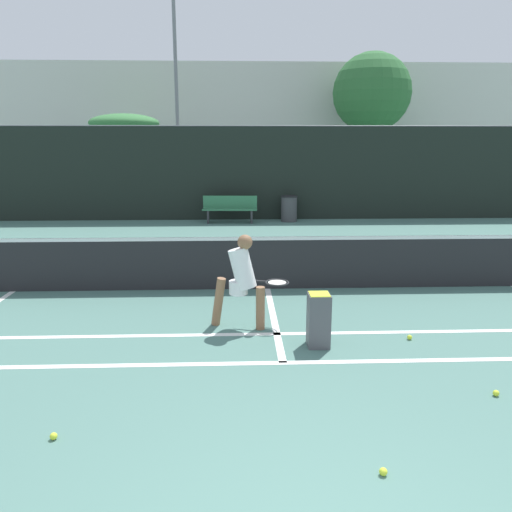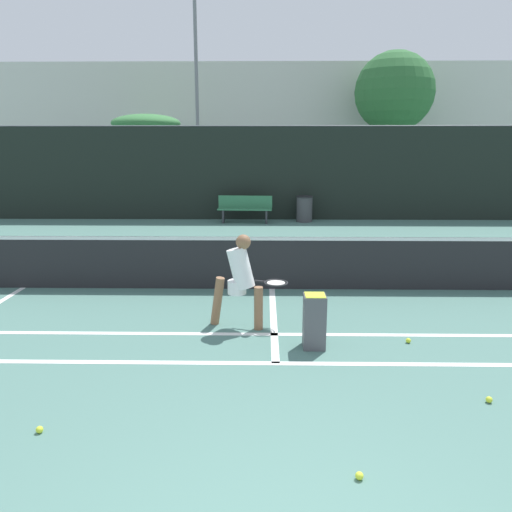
{
  "view_description": "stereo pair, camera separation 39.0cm",
  "coord_description": "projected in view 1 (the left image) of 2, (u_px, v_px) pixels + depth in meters",
  "views": [
    {
      "loc": [
        -0.53,
        -2.19,
        2.61
      ],
      "look_at": [
        -0.26,
        4.93,
        0.95
      ],
      "focal_mm": 35.0,
      "sensor_mm": 36.0,
      "label": 1
    },
    {
      "loc": [
        -0.14,
        -2.19,
        2.61
      ],
      "look_at": [
        -0.26,
        4.93,
        0.95
      ],
      "focal_mm": 35.0,
      "sensor_mm": 36.0,
      "label": 2
    }
  ],
  "objects": [
    {
      "name": "court_baseline_near",
      "position": [
        283.0,
        363.0,
        5.98
      ],
      "size": [
        11.0,
        0.1,
        0.01
      ],
      "primitive_type": "cube",
      "color": "white",
      "rests_on": "ground"
    },
    {
      "name": "court_service_line",
      "position": [
        277.0,
        334.0,
        6.87
      ],
      "size": [
        8.25,
        0.1,
        0.01
      ],
      "primitive_type": "cube",
      "color": "white",
      "rests_on": "ground"
    },
    {
      "name": "court_center_mark",
      "position": [
        274.0,
        318.0,
        7.48
      ],
      "size": [
        0.1,
        3.08,
        0.01
      ],
      "primitive_type": "cube",
      "color": "white",
      "rests_on": "ground"
    },
    {
      "name": "net",
      "position": [
        268.0,
        261.0,
        8.86
      ],
      "size": [
        11.09,
        0.09,
        1.07
      ],
      "color": "slate",
      "rests_on": "ground"
    },
    {
      "name": "fence_back",
      "position": [
        253.0,
        173.0,
        16.49
      ],
      "size": [
        24.0,
        0.06,
        3.08
      ],
      "color": "black",
      "rests_on": "ground"
    },
    {
      "name": "player_practicing",
      "position": [
        242.0,
        278.0,
        6.97
      ],
      "size": [
        1.18,
        0.45,
        1.35
      ],
      "rotation": [
        0.0,
        0.0,
        -0.3
      ],
      "color": "#8C6042",
      "rests_on": "ground"
    },
    {
      "name": "tennis_ball_scattered_0",
      "position": [
        410.0,
        337.0,
        6.67
      ],
      "size": [
        0.07,
        0.07,
        0.07
      ],
      "primitive_type": "sphere",
      "color": "#D1E033",
      "rests_on": "ground"
    },
    {
      "name": "tennis_ball_scattered_1",
      "position": [
        54.0,
        436.0,
        4.45
      ],
      "size": [
        0.07,
        0.07,
        0.07
      ],
      "primitive_type": "sphere",
      "color": "#D1E033",
      "rests_on": "ground"
    },
    {
      "name": "tennis_ball_scattered_3",
      "position": [
        496.0,
        393.0,
        5.2
      ],
      "size": [
        0.07,
        0.07,
        0.07
      ],
      "primitive_type": "sphere",
      "color": "#D1E033",
      "rests_on": "ground"
    },
    {
      "name": "tennis_ball_scattered_4",
      "position": [
        383.0,
        472.0,
        3.97
      ],
      "size": [
        0.07,
        0.07,
        0.07
      ],
      "primitive_type": "sphere",
      "color": "#D1E033",
      "rests_on": "ground"
    },
    {
      "name": "ball_hopper",
      "position": [
        319.0,
        319.0,
        6.4
      ],
      "size": [
        0.28,
        0.28,
        0.71
      ],
      "color": "#4C4C51",
      "rests_on": "ground"
    },
    {
      "name": "courtside_bench",
      "position": [
        230.0,
        208.0,
        16.04
      ],
      "size": [
        1.76,
        0.48,
        0.86
      ],
      "rotation": [
        0.0,
        0.0,
        -0.06
      ],
      "color": "#33724C",
      "rests_on": "ground"
    },
    {
      "name": "trash_bin",
      "position": [
        289.0,
        209.0,
        16.33
      ],
      "size": [
        0.54,
        0.54,
        0.84
      ],
      "color": "#3F3F42",
      "rests_on": "ground"
    },
    {
      "name": "parked_car",
      "position": [
        209.0,
        192.0,
        19.37
      ],
      "size": [
        1.62,
        4.62,
        1.53
      ],
      "color": "silver",
      "rests_on": "ground"
    },
    {
      "name": "floodlight_mast",
      "position": [
        176.0,
        65.0,
        21.91
      ],
      "size": [
        1.1,
        0.24,
        9.32
      ],
      "color": "slate",
      "rests_on": "ground"
    },
    {
      "name": "tree_west",
      "position": [
        372.0,
        93.0,
        25.18
      ],
      "size": [
        3.94,
        3.94,
        6.93
      ],
      "color": "brown",
      "rests_on": "ground"
    },
    {
      "name": "tree_mid",
      "position": [
        124.0,
        124.0,
        24.3
      ],
      "size": [
        3.38,
        3.38,
        3.87
      ],
      "color": "brown",
      "rests_on": "ground"
    },
    {
      "name": "building_far",
      "position": [
        246.0,
        126.0,
        28.68
      ],
      "size": [
        36.0,
        2.4,
        6.75
      ],
      "primitive_type": "cube",
      "color": "beige",
      "rests_on": "ground"
    }
  ]
}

